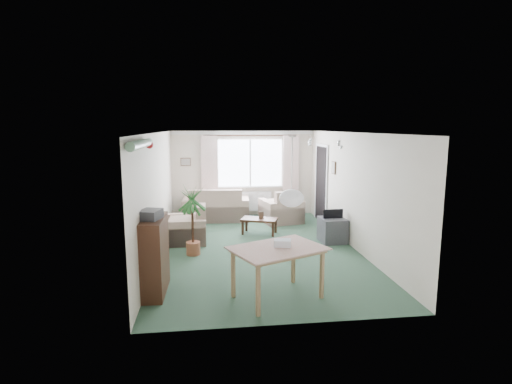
{
  "coord_description": "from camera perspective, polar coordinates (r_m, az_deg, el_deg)",
  "views": [
    {
      "loc": [
        -1.03,
        -7.96,
        2.52
      ],
      "look_at": [
        0.0,
        0.3,
        1.15
      ],
      "focal_mm": 28.0,
      "sensor_mm": 36.0,
      "label": 1
    }
  ],
  "objects": [
    {
      "name": "doorway",
      "position": [
        10.7,
        9.32,
        1.06
      ],
      "size": [
        0.03,
        0.95,
        2.0
      ],
      "primitive_type": "cube",
      "color": "black"
    },
    {
      "name": "wall_picture_right",
      "position": [
        9.69,
        11.05,
        3.43
      ],
      "size": [
        0.03,
        0.24,
        0.3
      ],
      "primitive_type": "cube",
      "color": "brown"
    },
    {
      "name": "curtain_right",
      "position": [
        11.41,
        4.98,
        3.03
      ],
      "size": [
        0.45,
        0.08,
        2.0
      ],
      "primitive_type": "cube",
      "color": "beige"
    },
    {
      "name": "curtain_left",
      "position": [
        11.16,
        -6.67,
        2.86
      ],
      "size": [
        0.45,
        0.08,
        2.0
      ],
      "primitive_type": "cube",
      "color": "beige"
    },
    {
      "name": "bauble_cluster_b",
      "position": [
        8.1,
        11.93,
        7.03
      ],
      "size": [
        0.2,
        0.2,
        0.2
      ],
      "primitive_type": "sphere",
      "color": "silver"
    },
    {
      "name": "wall_picture_back",
      "position": [
        11.24,
        -10.02,
        4.26
      ],
      "size": [
        0.28,
        0.03,
        0.22
      ],
      "primitive_type": "cube",
      "color": "brown"
    },
    {
      "name": "photo_frame",
      "position": [
        9.43,
        0.75,
        -3.32
      ],
      "size": [
        0.12,
        0.06,
        0.16
      ],
      "primitive_type": "cube",
      "rotation": [
        0.0,
        0.0,
        0.32
      ],
      "color": "#4D3727",
      "rests_on": "coffee_table"
    },
    {
      "name": "radiator",
      "position": [
        11.41,
        -0.8,
        -1.35
      ],
      "size": [
        1.2,
        0.1,
        0.55
      ],
      "primitive_type": "cube",
      "color": "white"
    },
    {
      "name": "coffee_table",
      "position": [
        9.49,
        0.49,
        -4.89
      ],
      "size": [
        0.93,
        0.72,
        0.37
      ],
      "primitive_type": "cube",
      "rotation": [
        0.0,
        0.0,
        -0.36
      ],
      "color": "black",
      "rests_on": "ground"
    },
    {
      "name": "bookshelf",
      "position": [
        6.32,
        -14.28,
        -8.79
      ],
      "size": [
        0.35,
        0.96,
        1.17
      ],
      "primitive_type": "cube",
      "rotation": [
        0.0,
        0.0,
        -0.03
      ],
      "color": "black",
      "rests_on": "ground"
    },
    {
      "name": "ground",
      "position": [
        8.41,
        0.26,
        -8.09
      ],
      "size": [
        6.5,
        6.5,
        0.0
      ],
      "primitive_type": "plane",
      "color": "#2D4B38"
    },
    {
      "name": "gift_box",
      "position": [
        5.95,
        3.81,
        -7.35
      ],
      "size": [
        0.28,
        0.23,
        0.12
      ],
      "primitive_type": "cube",
      "rotation": [
        0.0,
        0.0,
        -0.23
      ],
      "color": "white",
      "rests_on": "dining_table"
    },
    {
      "name": "hifi_box",
      "position": [
        6.09,
        -14.87,
        -3.13
      ],
      "size": [
        0.37,
        0.42,
        0.14
      ],
      "primitive_type": "cube",
      "rotation": [
        0.0,
        0.0,
        -0.29
      ],
      "color": "#343439",
      "rests_on": "bookshelf"
    },
    {
      "name": "bauble_cluster_a",
      "position": [
        9.16,
        7.69,
        7.39
      ],
      "size": [
        0.2,
        0.2,
        0.2
      ],
      "primitive_type": "sphere",
      "color": "silver"
    },
    {
      "name": "sofa",
      "position": [
        10.91,
        -5.71,
        -1.69
      ],
      "size": [
        1.82,
        1.05,
        0.88
      ],
      "primitive_type": "cube",
      "rotation": [
        0.0,
        0.0,
        3.07
      ],
      "color": "beige",
      "rests_on": "ground"
    },
    {
      "name": "tv_cube",
      "position": [
        8.99,
        10.87,
        -5.35
      ],
      "size": [
        0.56,
        0.61,
        0.53
      ],
      "primitive_type": "cube",
      "rotation": [
        0.0,
        0.0,
        0.04
      ],
      "color": "#404045",
      "rests_on": "ground"
    },
    {
      "name": "tinsel_garland",
      "position": [
        5.73,
        -16.14,
        6.58
      ],
      "size": [
        1.6,
        1.6,
        0.12
      ],
      "primitive_type": "cylinder",
      "color": "#196626"
    },
    {
      "name": "armchair_corner",
      "position": [
        10.63,
        3.59,
        -1.97
      ],
      "size": [
        1.15,
        1.11,
        0.87
      ],
      "primitive_type": "cube",
      "rotation": [
        0.0,
        0.0,
        3.35
      ],
      "color": "beige",
      "rests_on": "ground"
    },
    {
      "name": "dining_table",
      "position": [
        6.01,
        3.08,
        -11.54
      ],
      "size": [
        1.43,
        1.23,
        0.75
      ],
      "primitive_type": "cube",
      "rotation": [
        0.0,
        0.0,
        0.42
      ],
      "color": "#A37058",
      "rests_on": "ground"
    },
    {
      "name": "window",
      "position": [
        11.3,
        -0.84,
        4.17
      ],
      "size": [
        1.8,
        0.03,
        1.3
      ],
      "primitive_type": "cube",
      "color": "white"
    },
    {
      "name": "pendant_lamp",
      "position": [
        5.88,
        5.08,
        -0.88
      ],
      "size": [
        0.36,
        0.36,
        0.36
      ],
      "primitive_type": "sphere",
      "color": "white"
    },
    {
      "name": "armchair_left",
      "position": [
        8.94,
        -9.95,
        -4.47
      ],
      "size": [
        0.87,
        0.91,
        0.82
      ],
      "primitive_type": "cube",
      "rotation": [
        0.0,
        0.0,
        -1.57
      ],
      "color": "beige",
      "rests_on": "ground"
    },
    {
      "name": "pet_bed",
      "position": [
        8.27,
        4.41,
        -7.96
      ],
      "size": [
        0.77,
        0.77,
        0.13
      ],
      "primitive_type": "cylinder",
      "rotation": [
        0.0,
        0.0,
        0.23
      ],
      "color": "navy",
      "rests_on": "ground"
    },
    {
      "name": "houseplant",
      "position": [
        7.95,
        -9.06,
        -4.06
      ],
      "size": [
        0.74,
        0.74,
        1.39
      ],
      "primitive_type": "cylinder",
      "rotation": [
        0.0,
        0.0,
        -0.29
      ],
      "color": "#23551D",
      "rests_on": "ground"
    },
    {
      "name": "curtain_rod",
      "position": [
        11.18,
        -0.8,
        8.07
      ],
      "size": [
        2.6,
        0.03,
        0.03
      ],
      "primitive_type": "cube",
      "color": "black"
    }
  ]
}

